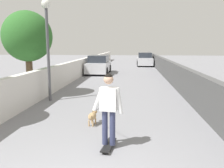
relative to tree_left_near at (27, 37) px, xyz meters
The scene contains 10 objects.
ground_plane 8.08m from the tree_left_near, 31.31° to the right, with size 80.00×80.00×0.00m, color gray.
wall_left 5.00m from the tree_left_near, ahead, with size 48.00×0.30×1.31m, color silver.
fence_right 8.76m from the tree_left_near, 58.07° to the right, with size 48.00×0.30×1.33m, color #4C4C4C.
tree_left_near is the anchor object (origin of this frame).
lamp_post 1.48m from the tree_left_near, 122.89° to the right, with size 0.36×0.36×4.19m.
skateboard 7.19m from the tree_left_near, 140.41° to the right, with size 0.82×0.31×0.08m.
person_skateboarder 6.88m from the tree_left_near, 140.41° to the right, with size 0.27×0.72×1.66m.
dog 5.66m from the tree_left_near, 135.09° to the right, with size 1.84×0.80×1.06m.
car_near 9.50m from the tree_left_near, 11.40° to the right, with size 4.07×1.80×1.54m.
car_far 18.33m from the tree_left_near, 19.46° to the right, with size 4.38×1.80×1.54m.
Camera 1 is at (-2.62, -0.85, 2.35)m, focal length 36.70 mm.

